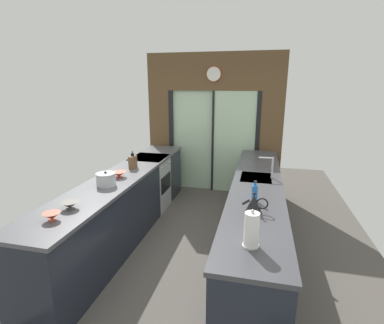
# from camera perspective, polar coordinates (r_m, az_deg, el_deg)

# --- Properties ---
(ground_plane) EXTENTS (5.04, 7.60, 0.02)m
(ground_plane) POSITION_cam_1_polar(r_m,az_deg,el_deg) (4.48, 0.02, -13.35)
(ground_plane) COLOR #4C4742
(back_wall_unit) EXTENTS (2.64, 0.12, 2.70)m
(back_wall_unit) POSITION_cam_1_polar(r_m,az_deg,el_deg) (5.74, 4.24, 9.06)
(back_wall_unit) COLOR brown
(back_wall_unit) RESTS_ON ground_plane
(left_counter_run) EXTENTS (0.62, 3.80, 0.92)m
(left_counter_run) POSITION_cam_1_polar(r_m,az_deg,el_deg) (4.17, -13.94, -8.82)
(left_counter_run) COLOR #1E232D
(left_counter_run) RESTS_ON ground_plane
(right_counter_run) EXTENTS (0.62, 3.80, 0.92)m
(right_counter_run) POSITION_cam_1_polar(r_m,az_deg,el_deg) (3.90, 12.30, -10.44)
(right_counter_run) COLOR #1E232D
(right_counter_run) RESTS_ON ground_plane
(sink_faucet) EXTENTS (0.19, 0.02, 0.28)m
(sink_faucet) POSITION_cam_1_polar(r_m,az_deg,el_deg) (3.92, 15.09, -0.48)
(sink_faucet) COLOR #B7BABC
(sink_faucet) RESTS_ON right_counter_run
(oven_range) EXTENTS (0.60, 0.60, 0.92)m
(oven_range) POSITION_cam_1_polar(r_m,az_deg,el_deg) (5.12, -8.24, -4.09)
(oven_range) COLOR #B7BABC
(oven_range) RESTS_ON ground_plane
(mixing_bowl_near) EXTENTS (0.16, 0.16, 0.07)m
(mixing_bowl_near) POSITION_cam_1_polar(r_m,az_deg,el_deg) (2.97, -25.83, -9.57)
(mixing_bowl_near) COLOR #BC4C38
(mixing_bowl_near) RESTS_ON left_counter_run
(mixing_bowl_mid) EXTENTS (0.18, 0.18, 0.07)m
(mixing_bowl_mid) POSITION_cam_1_polar(r_m,az_deg,el_deg) (3.16, -22.86, -7.78)
(mixing_bowl_mid) COLOR #514C47
(mixing_bowl_mid) RESTS_ON left_counter_run
(mixing_bowl_far) EXTENTS (0.19, 0.19, 0.08)m
(mixing_bowl_far) POSITION_cam_1_polar(r_m,az_deg,el_deg) (3.98, -14.17, -2.34)
(mixing_bowl_far) COLOR #BC4C38
(mixing_bowl_far) RESTS_ON left_counter_run
(knife_block) EXTENTS (0.08, 0.14, 0.26)m
(knife_block) POSITION_cam_1_polar(r_m,az_deg,el_deg) (4.35, -11.55, 0.00)
(knife_block) COLOR brown
(knife_block) RESTS_ON left_counter_run
(stock_pot) EXTENTS (0.24, 0.24, 0.18)m
(stock_pot) POSITION_cam_1_polar(r_m,az_deg,el_deg) (3.70, -16.54, -3.27)
(stock_pot) COLOR #B7BABC
(stock_pot) RESTS_ON left_counter_run
(kettle) EXTENTS (0.25, 0.16, 0.21)m
(kettle) POSITION_cam_1_polar(r_m,az_deg,el_deg) (2.87, 12.09, -8.01)
(kettle) COLOR black
(kettle) RESTS_ON right_counter_run
(soap_bottle) EXTENTS (0.06, 0.06, 0.23)m
(soap_bottle) POSITION_cam_1_polar(r_m,az_deg,el_deg) (3.14, 12.21, -5.95)
(soap_bottle) COLOR #286BB7
(soap_bottle) RESTS_ON right_counter_run
(paper_towel_roll) EXTENTS (0.13, 0.13, 0.31)m
(paper_towel_roll) POSITION_cam_1_polar(r_m,az_deg,el_deg) (2.29, 11.62, -12.95)
(paper_towel_roll) COLOR #B7BABC
(paper_towel_roll) RESTS_ON right_counter_run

